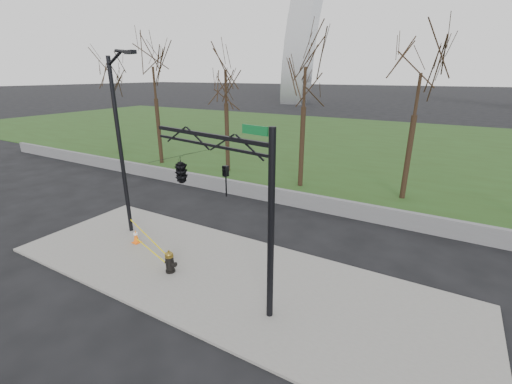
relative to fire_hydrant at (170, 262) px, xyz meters
The scene contains 10 objects.
ground 2.07m from the fire_hydrant, 26.31° to the left, with size 500.00×500.00×0.00m, color black.
sidewalk 2.05m from the fire_hydrant, 26.31° to the left, with size 18.00×6.00×0.10m, color slate.
grass_strip 30.94m from the fire_hydrant, 86.68° to the left, with size 120.00×40.00×0.06m, color #253E16.
guardrail 9.07m from the fire_hydrant, 78.60° to the left, with size 60.00×0.30×0.90m, color #59595B.
tree_row 13.80m from the fire_hydrant, 103.70° to the left, with size 36.13×4.00×8.70m.
fire_hydrant is the anchor object (origin of this frame).
traffic_cone 3.17m from the fire_hydrant, 161.71° to the left, with size 0.34×0.34×0.63m.
street_light 6.03m from the fire_hydrant, 157.11° to the left, with size 2.35×0.78×8.21m.
traffic_signal_mast 3.85m from the fire_hydrant, 13.76° to the left, with size 5.03×2.54×6.00m.
caution_tape 2.01m from the fire_hydrant, 158.94° to the left, with size 4.22×1.76×0.46m.
Camera 1 is at (6.66, -8.95, 7.28)m, focal length 23.64 mm.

